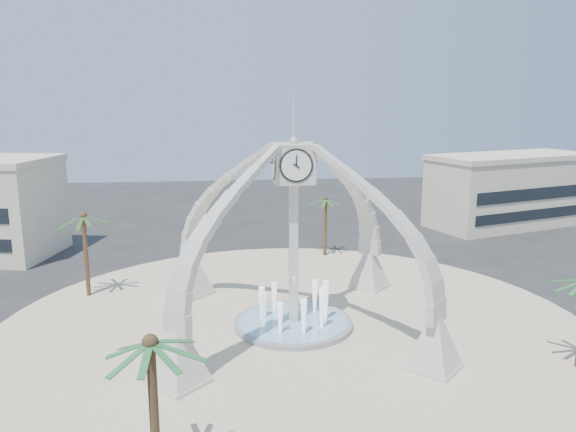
{
  "coord_description": "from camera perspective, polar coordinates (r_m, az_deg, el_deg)",
  "views": [
    {
      "loc": [
        -4.56,
        -35.2,
        15.07
      ],
      "look_at": [
        -0.12,
        2.0,
        7.22
      ],
      "focal_mm": 35.0,
      "sensor_mm": 36.0,
      "label": 1
    }
  ],
  "objects": [
    {
      "name": "fountain",
      "position": [
        38.45,
        0.55,
        -10.77
      ],
      "size": [
        8.0,
        8.0,
        3.62
      ],
      "color": "gray",
      "rests_on": "ground"
    },
    {
      "name": "building_ne",
      "position": [
        72.83,
        21.64,
        2.51
      ],
      "size": [
        21.87,
        14.17,
        8.6
      ],
      "rotation": [
        0.0,
        0.0,
        0.31
      ],
      "color": "beige",
      "rests_on": "ground"
    },
    {
      "name": "palm_north",
      "position": [
        53.96,
        3.84,
        1.63
      ],
      "size": [
        3.73,
        3.73,
        6.28
      ],
      "rotation": [
        0.0,
        0.0,
        0.06
      ],
      "color": "brown",
      "rests_on": "ground"
    },
    {
      "name": "plaza",
      "position": [
        38.55,
        0.54,
        -11.12
      ],
      "size": [
        40.0,
        40.0,
        0.06
      ],
      "primitive_type": "cylinder",
      "color": "beige",
      "rests_on": "ground"
    },
    {
      "name": "clock_tower",
      "position": [
        36.52,
        0.56,
        -1.75
      ],
      "size": [
        17.94,
        17.94,
        16.3
      ],
      "color": "beige",
      "rests_on": "ground"
    },
    {
      "name": "ground",
      "position": [
        38.56,
        0.54,
        -11.16
      ],
      "size": [
        140.0,
        140.0,
        0.0
      ],
      "primitive_type": "plane",
      "color": "#282828",
      "rests_on": "ground"
    },
    {
      "name": "palm_west",
      "position": [
        45.18,
        -20.09,
        -0.11
      ],
      "size": [
        4.78,
        4.78,
        7.08
      ],
      "rotation": [
        0.0,
        0.0,
        0.41
      ],
      "color": "brown",
      "rests_on": "ground"
    },
    {
      "name": "palm_south",
      "position": [
        22.46,
        -13.81,
        -12.56
      ],
      "size": [
        5.32,
        5.32,
        6.77
      ],
      "rotation": [
        0.0,
        0.0,
        0.43
      ],
      "color": "brown",
      "rests_on": "ground"
    }
  ]
}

